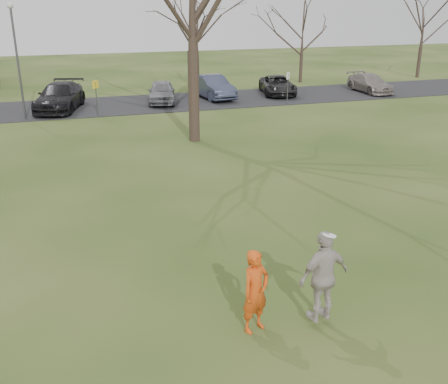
{
  "coord_description": "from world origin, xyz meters",
  "views": [
    {
      "loc": [
        -3.96,
        -8.48,
        6.41
      ],
      "look_at": [
        0.0,
        4.0,
        1.5
      ],
      "focal_mm": 41.3,
      "sensor_mm": 36.0,
      "label": 1
    }
  ],
  "objects": [
    {
      "name": "player_defender",
      "position": [
        -0.63,
        -0.1,
        0.9
      ],
      "size": [
        0.77,
        0.65,
        1.79
      ],
      "primitive_type": "imported",
      "rotation": [
        0.0,
        0.0,
        0.4
      ],
      "color": "#CB4510",
      "rests_on": "ground"
    },
    {
      "name": "lamp_post",
      "position": [
        -6.0,
        22.5,
        3.97
      ],
      "size": [
        0.34,
        0.34,
        6.27
      ],
      "color": "#47474C",
      "rests_on": "ground"
    },
    {
      "name": "ground",
      "position": [
        0.0,
        0.0,
        0.0
      ],
      "size": [
        120.0,
        120.0,
        0.0
      ],
      "primitive_type": "plane",
      "color": "#1E380F",
      "rests_on": "ground"
    },
    {
      "name": "car_4",
      "position": [
        2.38,
        24.93,
        0.75
      ],
      "size": [
        2.49,
        4.41,
        1.42
      ],
      "primitive_type": "imported",
      "rotation": [
        0.0,
        0.0,
        -0.21
      ],
      "color": "gray",
      "rests_on": "parking_strip"
    },
    {
      "name": "catching_play",
      "position": [
        0.73,
        -0.38,
        1.16
      ],
      "size": [
        1.23,
        0.68,
        2.0
      ],
      "color": "#AFA59D",
      "rests_on": "ground"
    },
    {
      "name": "parking_strip",
      "position": [
        0.0,
        25.0,
        0.02
      ],
      "size": [
        62.0,
        6.5,
        0.04
      ],
      "primitive_type": "cube",
      "color": "black",
      "rests_on": "ground"
    },
    {
      "name": "sign_white",
      "position": [
        10.0,
        22.0,
        1.45
      ],
      "size": [
        0.35,
        0.35,
        2.08
      ],
      "color": "#47474C",
      "rests_on": "ground"
    },
    {
      "name": "small_tree_row",
      "position": [
        4.38,
        30.06,
        3.89
      ],
      "size": [
        55.0,
        5.9,
        8.5
      ],
      "color": "#352821",
      "rests_on": "ground"
    },
    {
      "name": "car_6",
      "position": [
        10.84,
        25.55,
        0.68
      ],
      "size": [
        3.12,
        5.0,
        1.29
      ],
      "primitive_type": "imported",
      "rotation": [
        0.0,
        0.0,
        -0.23
      ],
      "color": "black",
      "rests_on": "parking_strip"
    },
    {
      "name": "car_7",
      "position": [
        17.65,
        24.42,
        0.68
      ],
      "size": [
        1.82,
        4.4,
        1.27
      ],
      "primitive_type": "imported",
      "rotation": [
        0.0,
        0.0,
        -0.01
      ],
      "color": "gray",
      "rests_on": "parking_strip"
    },
    {
      "name": "car_3",
      "position": [
        -4.02,
        24.55,
        0.84
      ],
      "size": [
        3.6,
        5.88,
        1.59
      ],
      "primitive_type": "imported",
      "rotation": [
        0.0,
        0.0,
        -0.27
      ],
      "color": "black",
      "rests_on": "parking_strip"
    },
    {
      "name": "sign_yellow",
      "position": [
        -2.0,
        22.0,
        1.45
      ],
      "size": [
        0.35,
        0.35,
        2.08
      ],
      "color": "#47474C",
      "rests_on": "ground"
    },
    {
      "name": "car_5",
      "position": [
        5.99,
        25.51,
        0.81
      ],
      "size": [
        2.26,
        4.85,
        1.54
      ],
      "primitive_type": "imported",
      "rotation": [
        0.0,
        0.0,
        0.14
      ],
      "color": "#34394E",
      "rests_on": "parking_strip"
    }
  ]
}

